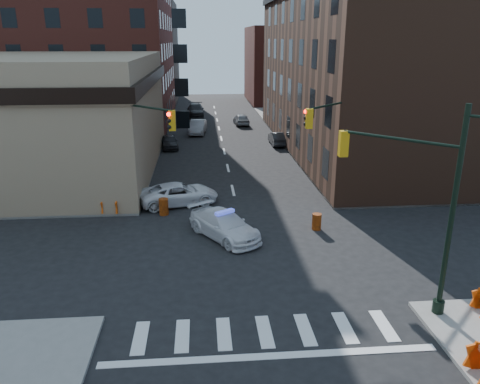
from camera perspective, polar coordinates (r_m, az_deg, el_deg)
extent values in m
plane|color=black|center=(23.73, 0.82, -7.26)|extent=(140.00, 140.00, 0.00)
cube|color=gray|center=(58.83, -25.68, 6.52)|extent=(34.00, 54.50, 0.15)
cube|color=gray|center=(60.48, 20.00, 7.50)|extent=(34.00, 54.50, 0.15)
cube|color=#8A755A|center=(41.03, -26.30, 8.37)|extent=(22.00, 22.00, 9.00)
cube|color=maroon|center=(63.49, -20.90, 18.73)|extent=(25.00, 25.00, 24.00)
cube|color=#47291C|center=(46.47, 14.63, 13.70)|extent=(14.00, 34.00, 14.00)
cube|color=brown|center=(84.49, -14.85, 16.16)|extent=(20.00, 18.00, 16.00)
cube|color=maroon|center=(81.05, 6.92, 15.13)|extent=(16.00, 16.00, 12.00)
cylinder|color=black|center=(18.50, 24.43, -2.62)|extent=(0.20, 0.20, 8.00)
cylinder|color=black|center=(20.04, 23.01, -12.70)|extent=(0.44, 0.44, 0.50)
cylinder|color=black|center=(18.50, 18.78, 6.16)|extent=(3.27, 3.27, 0.12)
cube|color=#BF8C0C|center=(19.51, 12.51, 5.78)|extent=(0.35, 0.35, 1.05)
sphere|color=#FF0C05|center=(19.64, 12.88, 6.87)|extent=(0.22, 0.22, 0.22)
sphere|color=black|center=(19.70, 12.81, 5.93)|extent=(0.22, 0.22, 0.22)
sphere|color=black|center=(19.77, 12.75, 5.00)|extent=(0.22, 0.22, 0.22)
cylinder|color=black|center=(28.66, -14.14, 5.46)|extent=(0.20, 0.20, 8.00)
cylinder|color=black|center=(29.68, -13.58, -1.61)|extent=(0.44, 0.44, 0.50)
cylinder|color=black|center=(26.45, -11.63, 10.12)|extent=(3.27, 3.27, 0.12)
cube|color=#BF8C0C|center=(24.82, -8.27, 8.62)|extent=(0.35, 0.35, 1.05)
sphere|color=#FF0C05|center=(24.62, -8.69, 9.35)|extent=(0.22, 0.22, 0.22)
sphere|color=black|center=(24.67, -8.66, 8.59)|extent=(0.22, 0.22, 0.22)
sphere|color=black|center=(24.72, -8.62, 7.84)|extent=(0.22, 0.22, 0.22)
cylinder|color=black|center=(29.65, 12.90, 5.97)|extent=(0.20, 0.20, 8.00)
cylinder|color=black|center=(30.64, 12.41, -0.89)|extent=(0.44, 0.44, 0.50)
cylinder|color=black|center=(27.28, 11.03, 10.40)|extent=(3.27, 3.27, 0.12)
cube|color=#BF8C0C|center=(25.43, 8.42, 8.84)|extent=(0.35, 0.35, 1.05)
sphere|color=#FF0C05|center=(25.49, 8.04, 9.68)|extent=(0.22, 0.22, 0.22)
sphere|color=black|center=(25.54, 8.00, 8.95)|extent=(0.22, 0.22, 0.22)
sphere|color=black|center=(25.60, 7.97, 8.22)|extent=(0.22, 0.22, 0.22)
cylinder|color=black|center=(49.08, 6.65, 7.83)|extent=(0.24, 0.24, 2.60)
sphere|color=#905C15|center=(48.75, 6.74, 10.20)|extent=(3.00, 3.00, 3.00)
cylinder|color=black|center=(56.83, 5.07, 9.29)|extent=(0.24, 0.24, 2.60)
sphere|color=#905C15|center=(56.55, 5.13, 11.35)|extent=(3.00, 3.00, 3.00)
imported|color=white|center=(25.10, -1.92, -4.05)|extent=(4.29, 5.11, 1.40)
imported|color=white|center=(30.30, -7.46, -0.22)|extent=(5.47, 3.53, 1.40)
imported|color=black|center=(46.16, -8.60, 6.07)|extent=(1.98, 3.96, 1.30)
imported|color=gray|center=(53.07, -5.18, 7.90)|extent=(2.11, 4.77, 1.52)
imported|color=black|center=(65.33, -5.47, 9.89)|extent=(2.34, 5.71, 1.65)
imported|color=black|center=(47.34, 4.60, 6.53)|extent=(1.47, 4.02, 1.31)
imported|color=gray|center=(58.42, 0.16, 8.86)|extent=(1.90, 4.20, 1.40)
imported|color=black|center=(29.42, -15.94, -0.84)|extent=(0.70, 0.65, 1.61)
imported|color=black|center=(29.62, -18.24, -0.53)|extent=(1.20, 1.09, 2.00)
imported|color=#1E222D|center=(32.41, -18.85, 0.57)|extent=(0.98, 0.62, 1.55)
cylinder|color=#EB380B|center=(26.53, 9.33, -3.59)|extent=(0.57, 0.57, 0.92)
cylinder|color=#E1420A|center=(28.71, -9.29, -1.78)|extent=(0.67, 0.67, 1.01)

